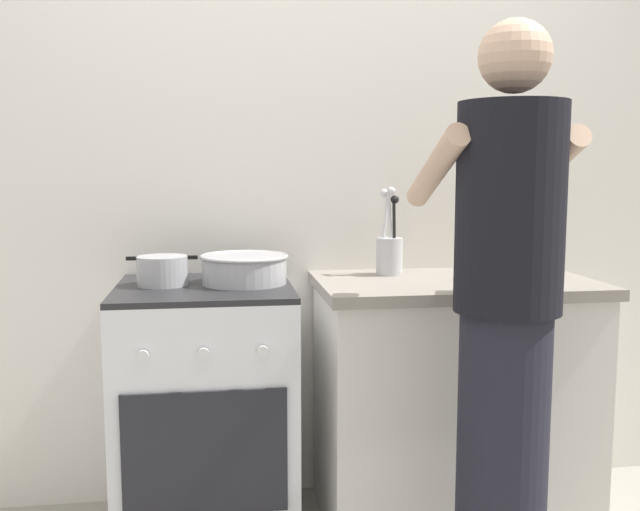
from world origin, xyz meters
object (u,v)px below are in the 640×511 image
(mixing_bowl, at_px, (244,268))
(oil_bottle, at_px, (507,249))
(stove_range, at_px, (207,412))
(spice_bottle, at_px, (483,268))
(utensil_crock, at_px, (389,251))
(pot, at_px, (163,271))
(person, at_px, (506,325))

(mixing_bowl, bearing_deg, oil_bottle, -2.60)
(stove_range, height_order, mixing_bowl, mixing_bowl)
(spice_bottle, relative_size, oil_bottle, 0.36)
(mixing_bowl, distance_m, utensil_crock, 0.57)
(pot, bearing_deg, person, -30.98)
(pot, distance_m, person, 1.16)
(spice_bottle, bearing_deg, person, -104.43)
(spice_bottle, bearing_deg, oil_bottle, 13.52)
(mixing_bowl, relative_size, spice_bottle, 3.27)
(mixing_bowl, relative_size, person, 0.18)
(stove_range, xyz_separation_m, oil_bottle, (1.08, -0.02, 0.56))
(pot, relative_size, utensil_crock, 0.72)
(utensil_crock, height_order, spice_bottle, utensil_crock)
(pot, distance_m, utensil_crock, 0.84)
(spice_bottle, distance_m, oil_bottle, 0.12)
(pot, relative_size, person, 0.14)
(stove_range, relative_size, mixing_bowl, 2.92)
(spice_bottle, relative_size, person, 0.06)
(pot, relative_size, oil_bottle, 0.91)
(stove_range, distance_m, utensil_crock, 0.89)
(mixing_bowl, bearing_deg, utensil_crock, 13.49)
(pot, height_order, utensil_crock, utensil_crock)
(mixing_bowl, distance_m, spice_bottle, 0.85)
(pot, height_order, person, person)
(oil_bottle, xyz_separation_m, person, (-0.23, -0.55, -0.15))
(pot, bearing_deg, spice_bottle, -3.47)
(utensil_crock, height_order, person, person)
(stove_range, distance_m, pot, 0.52)
(stove_range, height_order, utensil_crock, utensil_crock)
(stove_range, relative_size, spice_bottle, 9.55)
(utensil_crock, bearing_deg, oil_bottle, -24.14)
(oil_bottle, bearing_deg, mixing_bowl, 177.40)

